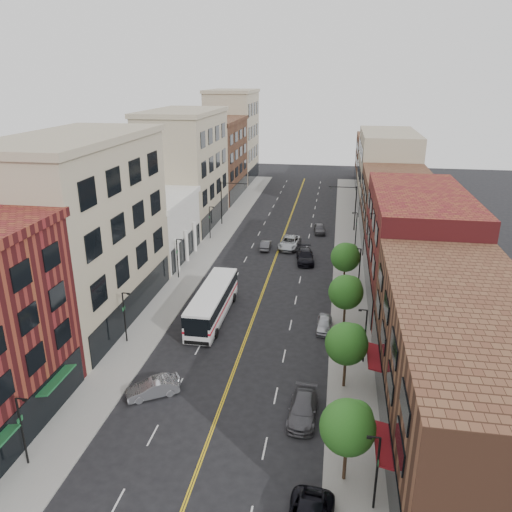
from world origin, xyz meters
The scene contains 36 objects.
ground centered at (0.00, 0.00, 0.00)m, with size 220.00×220.00×0.00m, color black.
sidewalk_left centered at (-10.00, 35.00, 0.07)m, with size 4.00×110.00×0.15m, color gray.
sidewalk_right centered at (10.00, 35.00, 0.07)m, with size 4.00×110.00×0.15m, color gray.
bldg_l_tanoffice centered at (-17.00, 13.00, 9.00)m, with size 10.00×22.00×18.00m, color tan.
bldg_l_white centered at (-17.00, 31.00, 4.00)m, with size 10.00×14.00×8.00m, color silver.
bldg_l_far_a centered at (-17.00, 48.00, 9.00)m, with size 10.00×20.00×18.00m, color tan.
bldg_l_far_b centered at (-17.00, 68.00, 7.50)m, with size 10.00×20.00×15.00m, color brown.
bldg_l_far_c centered at (-17.00, 86.00, 10.00)m, with size 10.00×16.00×20.00m, color tan.
bldg_r_near centered at (17.00, 0.00, 5.00)m, with size 10.00×26.00×10.00m, color brown.
bldg_r_mid centered at (17.00, 24.00, 6.00)m, with size 10.00×22.00×12.00m, color maroon.
bldg_r_far_a centered at (17.00, 45.00, 5.00)m, with size 10.00×20.00×10.00m, color brown.
bldg_r_far_b centered at (17.00, 66.00, 7.00)m, with size 10.00×22.00×14.00m, color tan.
bldg_r_far_c centered at (17.00, 86.00, 5.50)m, with size 10.00×18.00×11.00m, color brown.
tree_r_0 centered at (9.39, -5.93, 4.13)m, with size 3.40×3.40×5.59m.
tree_r_1 centered at (9.39, 4.07, 4.13)m, with size 3.40×3.40×5.59m.
tree_r_2 centered at (9.39, 14.07, 4.13)m, with size 3.40×3.40×5.59m.
tree_r_3 centered at (9.39, 24.07, 4.13)m, with size 3.40×3.40×5.59m.
lamp_l_0 centered at (-10.95, -8.00, 2.97)m, with size 0.81×0.55×5.05m.
lamp_l_1 centered at (-10.95, 8.00, 2.97)m, with size 0.81×0.55×5.05m.
lamp_l_2 centered at (-10.95, 24.00, 2.97)m, with size 0.81×0.55×5.05m.
lamp_l_3 centered at (-10.95, 40.00, 2.97)m, with size 0.81×0.55×5.05m.
lamp_r_0 centered at (10.95, -8.00, 2.97)m, with size 0.81×0.55×5.05m.
lamp_r_1 centered at (10.95, 8.00, 2.97)m, with size 0.81×0.55×5.05m.
lamp_r_2 centered at (10.95, 24.00, 2.97)m, with size 0.81×0.55×5.05m.
lamp_r_3 centered at (10.95, 40.00, 2.97)m, with size 0.81×0.55×5.05m.
signal_mast_left centered at (-10.27, 48.00, 4.65)m, with size 4.49×0.18×7.20m.
signal_mast_right centered at (10.27, 48.00, 4.65)m, with size 4.49×0.18×7.20m.
city_bus centered at (-4.20, 14.37, 1.86)m, with size 3.05×12.45×3.20m.
car_angle_a centered at (-5.60, 1.25, 0.64)m, with size 1.52×3.78×1.29m, color #AAABB2.
car_angle_b centered at (-5.60, 0.38, 0.68)m, with size 1.44×4.12×1.36m, color #999AA0.
car_parked_mid centered at (6.30, -0.33, 0.72)m, with size 2.02×4.98×1.44m, color #4A494E.
car_parked_far centered at (7.40, 13.53, 0.65)m, with size 1.53×3.81×1.30m, color #AEB0B6.
car_lane_behind centered at (-1.87, 36.73, 0.64)m, with size 1.35×3.87×1.27m, color #47484C.
car_lane_a centered at (4.15, 32.40, 0.80)m, with size 2.26×5.55×1.61m, color black.
car_lane_b centered at (1.50, 37.86, 0.82)m, with size 2.73×5.92×1.65m, color #ACAFB3.
car_lane_c centered at (5.50, 45.94, 0.71)m, with size 1.68×4.19×1.43m, color #46454A.
Camera 1 is at (7.85, -31.13, 23.96)m, focal length 35.00 mm.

